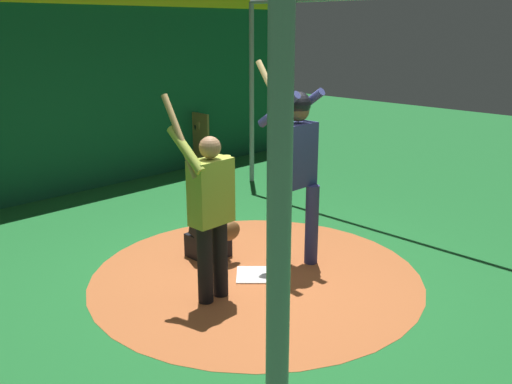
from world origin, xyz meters
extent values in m
plane|color=#1E6B2D|center=(0.00, 0.00, 0.00)|extent=(26.60, 26.60, 0.00)
cylinder|color=#B76033|center=(0.00, 0.00, 0.00)|extent=(3.56, 3.56, 0.01)
cube|color=white|center=(0.00, 0.00, 0.01)|extent=(0.59, 0.59, 0.01)
cylinder|color=navy|center=(0.20, 0.69, 0.46)|extent=(0.15, 0.15, 0.92)
cylinder|color=navy|center=(-0.04, 0.42, 0.46)|extent=(0.15, 0.15, 0.92)
cube|color=navy|center=(0.08, 0.55, 1.27)|extent=(0.22, 0.44, 0.69)
cylinder|color=navy|center=(-0.02, 0.75, 1.76)|extent=(0.55, 0.09, 0.43)
cylinder|color=navy|center=(-0.02, 0.35, 1.76)|extent=(0.55, 0.09, 0.43)
sphere|color=brown|center=(0.08, 0.55, 1.75)|extent=(0.24, 0.24, 0.24)
sphere|color=black|center=(0.08, 0.55, 1.81)|extent=(0.27, 0.27, 0.27)
cylinder|color=tan|center=(-0.14, 0.42, 1.89)|extent=(0.54, 0.06, 0.73)
cube|color=black|center=(-0.77, -0.02, 0.14)|extent=(0.40, 0.40, 0.28)
cube|color=black|center=(-0.73, -0.02, 0.50)|extent=(0.30, 0.40, 0.46)
sphere|color=#9E704C|center=(-0.71, -0.02, 0.81)|extent=(0.21, 0.21, 0.21)
cube|color=gray|center=(-0.62, -0.02, 0.81)|extent=(0.03, 0.19, 0.19)
ellipsoid|color=brown|center=(-0.45, 0.04, 0.38)|extent=(0.12, 0.28, 0.22)
cylinder|color=black|center=(0.06, -0.56, 0.40)|extent=(0.15, 0.15, 0.79)
cylinder|color=black|center=(0.07, -0.76, 0.40)|extent=(0.15, 0.15, 0.79)
cube|color=#9BAB3B|center=(0.06, -0.66, 1.11)|extent=(0.23, 0.43, 0.63)
cylinder|color=#9BAB3B|center=(0.06, -0.46, 1.16)|extent=(0.09, 0.09, 0.53)
cylinder|color=#9BAB3B|center=(-0.03, -0.87, 1.53)|extent=(0.46, 0.10, 0.41)
sphere|color=#9E704C|center=(0.06, -0.66, 1.53)|extent=(0.20, 0.20, 0.20)
cylinder|color=tan|center=(-0.11, -0.87, 1.64)|extent=(0.46, 0.07, 0.74)
cube|color=#145133|center=(-4.38, 0.00, 1.58)|extent=(0.20, 10.60, 3.17)
cylinder|color=gray|center=(2.77, -2.67, 1.48)|extent=(0.08, 0.08, 2.97)
cylinder|color=gray|center=(-2.77, 2.67, 1.48)|extent=(0.08, 0.08, 2.97)
cube|color=olive|center=(-4.13, 2.61, 0.53)|extent=(0.58, 0.04, 1.05)
cylinder|color=olive|center=(-4.32, 2.67, 0.43)|extent=(0.06, 0.15, 0.85)
cylinder|color=black|center=(-4.20, 2.67, 0.41)|extent=(0.06, 0.19, 0.82)
cylinder|color=olive|center=(-4.08, 2.67, 0.45)|extent=(0.06, 0.21, 0.89)
cylinder|color=olive|center=(-3.96, 2.67, 0.41)|extent=(0.06, 0.14, 0.83)
camera|label=1|loc=(3.89, -3.89, 2.60)|focal=38.89mm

